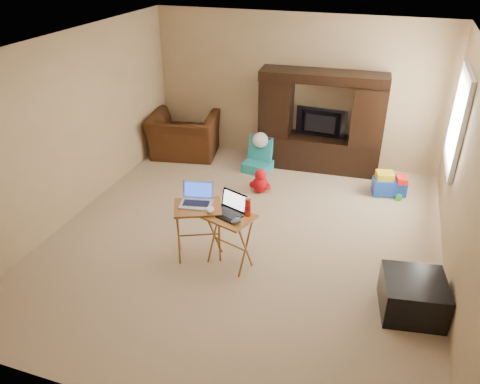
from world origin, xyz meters
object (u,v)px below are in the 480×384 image
(entertainment_center, at_px, (320,122))
(laptop_left, at_px, (196,196))
(laptop_right, at_px, (226,206))
(recliner, at_px, (184,135))
(push_toy, at_px, (389,184))
(water_bottle, at_px, (248,207))
(plush_toy, at_px, (260,181))
(mouse_right, at_px, (236,221))
(ottoman, at_px, (413,296))
(mouse_left, at_px, (210,210))
(tray_table_right, at_px, (230,241))
(tray_table_left, at_px, (199,232))
(child_rocker, at_px, (258,155))
(television, at_px, (320,124))

(entertainment_center, height_order, laptop_left, entertainment_center)
(laptop_right, bearing_deg, recliner, 143.82)
(push_toy, height_order, water_bottle, water_bottle)
(plush_toy, relative_size, mouse_right, 2.78)
(water_bottle, bearing_deg, laptop_left, -179.22)
(plush_toy, bearing_deg, ottoman, -41.74)
(recliner, xyz_separation_m, water_bottle, (2.09, -2.73, 0.42))
(push_toy, distance_m, mouse_left, 3.21)
(laptop_right, distance_m, water_bottle, 0.25)
(laptop_right, height_order, water_bottle, laptop_right)
(laptop_left, distance_m, water_bottle, 0.65)
(recliner, xyz_separation_m, tray_table_right, (1.89, -2.81, -0.03))
(mouse_left, relative_size, mouse_right, 1.04)
(tray_table_left, distance_m, laptop_right, 0.59)
(plush_toy, bearing_deg, child_rocker, 110.09)
(recliner, distance_m, child_rocker, 1.47)
(television, relative_size, ottoman, 1.32)
(plush_toy, distance_m, mouse_right, 2.11)
(child_rocker, bearing_deg, television, 35.75)
(entertainment_center, distance_m, mouse_right, 3.22)
(entertainment_center, xyz_separation_m, laptop_right, (-0.54, -3.05, -0.02))
(entertainment_center, xyz_separation_m, tray_table_left, (-0.92, -3.03, -0.47))
(ottoman, bearing_deg, mouse_left, 177.08)
(plush_toy, xyz_separation_m, tray_table_right, (0.18, -1.90, 0.15))
(recliner, height_order, laptop_left, laptop_left)
(tray_table_left, xyz_separation_m, mouse_right, (0.55, -0.16, 0.36))
(recliner, bearing_deg, entertainment_center, 175.58)
(mouse_right, bearing_deg, ottoman, -0.81)
(child_rocker, height_order, tray_table_right, tray_table_right)
(tray_table_right, relative_size, laptop_right, 1.91)
(child_rocker, xyz_separation_m, mouse_right, (0.56, -2.72, 0.44))
(laptop_left, xyz_separation_m, water_bottle, (0.65, 0.01, -0.04))
(television, height_order, recliner, television)
(entertainment_center, xyz_separation_m, mouse_right, (-0.37, -3.19, -0.11))
(laptop_left, bearing_deg, tray_table_right, -21.19)
(television, bearing_deg, ottoman, 119.77)
(recliner, relative_size, water_bottle, 5.50)
(push_toy, bearing_deg, mouse_left, -142.26)
(plush_toy, xyz_separation_m, push_toy, (1.92, 0.55, -0.01))
(recliner, height_order, water_bottle, water_bottle)
(laptop_left, height_order, mouse_right, laptop_left)
(tray_table_left, bearing_deg, laptop_right, -27.86)
(recliner, relative_size, plush_toy, 2.99)
(tray_table_right, bearing_deg, television, 99.00)
(plush_toy, height_order, push_toy, plush_toy)
(television, height_order, mouse_left, television)
(mouse_left, height_order, mouse_right, mouse_left)
(push_toy, distance_m, laptop_right, 3.07)
(child_rocker, height_order, push_toy, child_rocker)
(ottoman, bearing_deg, laptop_right, 175.54)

